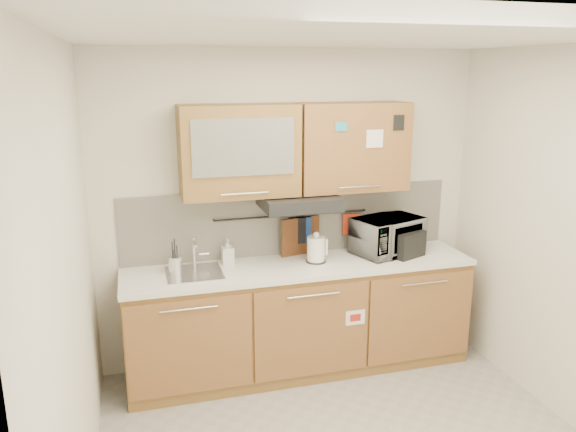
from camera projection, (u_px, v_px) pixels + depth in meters
ceiling at (369, 36)px, 2.97m from camera, size 3.20×3.20×0.00m
wall_back at (290, 209)px, 4.69m from camera, size 3.20×0.00×3.20m
wall_left at (71, 296)px, 2.87m from camera, size 0.00×3.00×3.00m
base_cabinet at (301, 323)px, 4.63m from camera, size 2.80×0.64×0.88m
countertop at (301, 266)px, 4.50m from camera, size 2.82×0.62×0.04m
backsplash at (291, 221)px, 4.71m from camera, size 2.80×0.02×0.56m
upper_cabinets at (296, 149)px, 4.39m from camera, size 1.82×0.37×0.70m
range_hood at (299, 202)px, 4.43m from camera, size 0.60×0.46×0.10m
sink at (194, 273)px, 4.29m from camera, size 0.42×0.40×0.26m
utensil_rail at (292, 215)px, 4.65m from camera, size 1.30×0.02×0.02m
utensil_crock at (176, 264)px, 4.28m from camera, size 0.12×0.12×0.27m
kettle at (316, 250)px, 4.53m from camera, size 0.18×0.16×0.25m
toaster at (407, 244)px, 4.66m from camera, size 0.33×0.27×0.22m
microwave at (387, 235)px, 4.74m from camera, size 0.65×0.54×0.31m
soap_bottle at (228, 251)px, 4.48m from camera, size 0.09×0.09×0.20m
cutting_board at (300, 243)px, 4.72m from camera, size 0.35×0.11×0.44m
oven_mitt at (303, 230)px, 4.70m from camera, size 0.13×0.03×0.22m
dark_pouch at (297, 230)px, 4.68m from camera, size 0.14×0.05×0.22m
pot_holder at (351, 224)px, 4.81m from camera, size 0.15×0.04×0.18m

